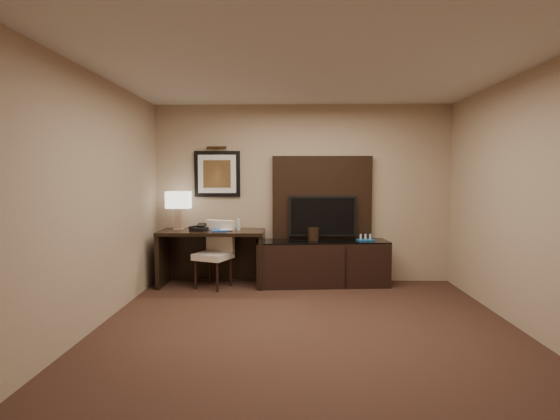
{
  "coord_description": "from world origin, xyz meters",
  "views": [
    {
      "loc": [
        -0.19,
        -4.2,
        1.61
      ],
      "look_at": [
        -0.32,
        1.8,
        1.15
      ],
      "focal_mm": 28.0,
      "sensor_mm": 36.0,
      "label": 1
    }
  ],
  "objects_px": {
    "tv": "(322,216)",
    "minibar_tray": "(365,238)",
    "desk_phone": "(199,227)",
    "credenza": "(322,263)",
    "desk_chair": "(213,255)",
    "table_lamp": "(179,211)",
    "desk": "(212,258)",
    "water_bottle": "(238,224)",
    "ice_bucket": "(313,234)"
  },
  "relations": [
    {
      "from": "credenza",
      "to": "desk_phone",
      "type": "distance_m",
      "value": 1.88
    },
    {
      "from": "table_lamp",
      "to": "minibar_tray",
      "type": "distance_m",
      "value": 2.8
    },
    {
      "from": "desk_chair",
      "to": "table_lamp",
      "type": "height_order",
      "value": "table_lamp"
    },
    {
      "from": "credenza",
      "to": "desk_phone",
      "type": "height_order",
      "value": "desk_phone"
    },
    {
      "from": "table_lamp",
      "to": "desk_phone",
      "type": "relative_size",
      "value": 2.61
    },
    {
      "from": "tv",
      "to": "table_lamp",
      "type": "relative_size",
      "value": 1.76
    },
    {
      "from": "tv",
      "to": "minibar_tray",
      "type": "distance_m",
      "value": 0.71
    },
    {
      "from": "desk",
      "to": "table_lamp",
      "type": "relative_size",
      "value": 2.69
    },
    {
      "from": "ice_bucket",
      "to": "minibar_tray",
      "type": "distance_m",
      "value": 0.77
    },
    {
      "from": "ice_bucket",
      "to": "desk_phone",
      "type": "bearing_deg",
      "value": -175.84
    },
    {
      "from": "credenza",
      "to": "desk_phone",
      "type": "bearing_deg",
      "value": 178.87
    },
    {
      "from": "desk",
      "to": "tv",
      "type": "xyz_separation_m",
      "value": [
        1.63,
        0.19,
        0.61
      ]
    },
    {
      "from": "desk_phone",
      "to": "minibar_tray",
      "type": "xyz_separation_m",
      "value": [
        2.44,
        0.1,
        -0.16
      ]
    },
    {
      "from": "tv",
      "to": "desk_chair",
      "type": "bearing_deg",
      "value": -168.38
    },
    {
      "from": "desk_chair",
      "to": "desk_phone",
      "type": "distance_m",
      "value": 0.46
    },
    {
      "from": "tv",
      "to": "desk_chair",
      "type": "xyz_separation_m",
      "value": [
        -1.6,
        -0.33,
        -0.54
      ]
    },
    {
      "from": "tv",
      "to": "ice_bucket",
      "type": "bearing_deg",
      "value": -138.02
    },
    {
      "from": "desk",
      "to": "table_lamp",
      "type": "bearing_deg",
      "value": 170.16
    },
    {
      "from": "table_lamp",
      "to": "minibar_tray",
      "type": "bearing_deg",
      "value": -0.89
    },
    {
      "from": "credenza",
      "to": "desk_chair",
      "type": "bearing_deg",
      "value": -177.77
    },
    {
      "from": "table_lamp",
      "to": "water_bottle",
      "type": "bearing_deg",
      "value": -2.88
    },
    {
      "from": "desk",
      "to": "water_bottle",
      "type": "relative_size",
      "value": 8.7
    },
    {
      "from": "desk_chair",
      "to": "desk_phone",
      "type": "bearing_deg",
      "value": -177.56
    },
    {
      "from": "tv",
      "to": "water_bottle",
      "type": "xyz_separation_m",
      "value": [
        -1.25,
        -0.15,
        -0.11
      ]
    },
    {
      "from": "desk",
      "to": "water_bottle",
      "type": "distance_m",
      "value": 0.63
    },
    {
      "from": "desk",
      "to": "desk_phone",
      "type": "bearing_deg",
      "value": -162.49
    },
    {
      "from": "tv",
      "to": "ice_bucket",
      "type": "distance_m",
      "value": 0.32
    },
    {
      "from": "desk_chair",
      "to": "credenza",
      "type": "bearing_deg",
      "value": 29.61
    },
    {
      "from": "credenza",
      "to": "table_lamp",
      "type": "relative_size",
      "value": 3.41
    },
    {
      "from": "desk",
      "to": "minibar_tray",
      "type": "xyz_separation_m",
      "value": [
        2.26,
        0.05,
        0.3
      ]
    },
    {
      "from": "tv",
      "to": "minibar_tray",
      "type": "height_order",
      "value": "tv"
    },
    {
      "from": "desk_phone",
      "to": "minibar_tray",
      "type": "distance_m",
      "value": 2.45
    },
    {
      "from": "desk_phone",
      "to": "ice_bucket",
      "type": "relative_size",
      "value": 1.12
    },
    {
      "from": "desk",
      "to": "desk_phone",
      "type": "distance_m",
      "value": 0.5
    },
    {
      "from": "desk_phone",
      "to": "water_bottle",
      "type": "distance_m",
      "value": 0.58
    },
    {
      "from": "tv",
      "to": "table_lamp",
      "type": "xyz_separation_m",
      "value": [
        -2.14,
        -0.1,
        0.08
      ]
    },
    {
      "from": "tv",
      "to": "desk_phone",
      "type": "bearing_deg",
      "value": -172.23
    },
    {
      "from": "desk_chair",
      "to": "minibar_tray",
      "type": "relative_size",
      "value": 3.99
    },
    {
      "from": "desk_chair",
      "to": "table_lamp",
      "type": "xyz_separation_m",
      "value": [
        -0.55,
        0.23,
        0.63
      ]
    },
    {
      "from": "tv",
      "to": "desk_chair",
      "type": "height_order",
      "value": "tv"
    },
    {
      "from": "table_lamp",
      "to": "credenza",
      "type": "bearing_deg",
      "value": -1.03
    },
    {
      "from": "water_bottle",
      "to": "ice_bucket",
      "type": "relative_size",
      "value": 0.91
    },
    {
      "from": "credenza",
      "to": "table_lamp",
      "type": "bearing_deg",
      "value": 174.43
    },
    {
      "from": "desk_chair",
      "to": "ice_bucket",
      "type": "height_order",
      "value": "desk_chair"
    },
    {
      "from": "table_lamp",
      "to": "desk_phone",
      "type": "xyz_separation_m",
      "value": [
        0.33,
        -0.15,
        -0.23
      ]
    },
    {
      "from": "tv",
      "to": "ice_bucket",
      "type": "height_order",
      "value": "tv"
    },
    {
      "from": "water_bottle",
      "to": "minibar_tray",
      "type": "bearing_deg",
      "value": 0.06
    },
    {
      "from": "desk",
      "to": "credenza",
      "type": "relative_size",
      "value": 0.79
    },
    {
      "from": "tv",
      "to": "desk_phone",
      "type": "xyz_separation_m",
      "value": [
        -1.81,
        -0.25,
        -0.15
      ]
    },
    {
      "from": "credenza",
      "to": "water_bottle",
      "type": "xyz_separation_m",
      "value": [
        -1.24,
        -0.01,
        0.57
      ]
    }
  ]
}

